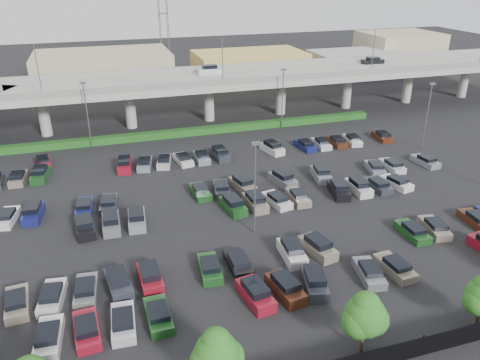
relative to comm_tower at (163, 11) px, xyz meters
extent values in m
plane|color=black|center=(-4.00, -74.00, -15.61)|extent=(280.00, 280.00, 0.00)
cube|color=gray|center=(-4.00, -42.00, -8.36)|extent=(150.00, 13.00, 1.10)
cube|color=slate|center=(-4.00, -48.25, -7.31)|extent=(150.00, 0.50, 1.00)
cube|color=slate|center=(-4.00, -35.75, -7.31)|extent=(150.00, 0.50, 1.00)
cylinder|color=gray|center=(-27.00, -42.00, -12.26)|extent=(1.80, 1.80, 6.70)
cube|color=slate|center=(-27.00, -42.00, -9.11)|extent=(2.60, 9.75, 0.50)
cylinder|color=gray|center=(-13.00, -42.00, -12.26)|extent=(1.80, 1.80, 6.70)
cube|color=slate|center=(-13.00, -42.00, -9.11)|extent=(2.60, 9.75, 0.50)
cylinder|color=gray|center=(1.00, -42.00, -12.26)|extent=(1.80, 1.80, 6.70)
cube|color=slate|center=(1.00, -42.00, -9.11)|extent=(2.60, 9.75, 0.50)
cylinder|color=gray|center=(15.00, -42.00, -12.26)|extent=(1.80, 1.80, 6.70)
cube|color=slate|center=(15.00, -42.00, -9.11)|extent=(2.60, 9.75, 0.50)
cylinder|color=gray|center=(29.00, -42.00, -12.26)|extent=(1.80, 1.80, 6.70)
cube|color=slate|center=(29.00, -42.00, -9.11)|extent=(2.60, 9.75, 0.50)
cylinder|color=gray|center=(43.00, -42.00, -12.26)|extent=(1.80, 1.80, 6.70)
cube|color=slate|center=(43.00, -42.00, -9.11)|extent=(2.60, 9.75, 0.50)
cylinder|color=gray|center=(57.00, -42.00, -12.26)|extent=(1.80, 1.80, 6.70)
cube|color=slate|center=(57.00, -42.00, -9.11)|extent=(2.60, 9.75, 0.50)
cube|color=#B8B8BD|center=(2.00, -39.00, -7.29)|extent=(4.40, 1.82, 1.05)
cube|color=black|center=(2.00, -39.00, -6.47)|extent=(2.60, 1.60, 0.65)
cube|color=black|center=(36.00, -39.00, -7.40)|extent=(4.40, 1.82, 0.82)
cube|color=black|center=(36.00, -39.00, -6.77)|extent=(2.30, 1.60, 0.50)
cylinder|color=#545459|center=(-26.00, -48.10, -3.81)|extent=(0.14, 0.14, 8.00)
cylinder|color=#545459|center=(2.00, -48.10, -3.81)|extent=(0.14, 0.14, 8.00)
cylinder|color=#545459|center=(30.00, -48.10, -3.81)|extent=(0.14, 0.14, 8.00)
cube|color=#113B12|center=(-4.00, -49.00, -15.06)|extent=(66.00, 1.60, 1.10)
cylinder|color=black|center=(2.00, -102.00, -14.61)|extent=(0.10, 0.10, 2.00)
cylinder|color=black|center=(7.00, -102.00, -14.61)|extent=(0.10, 0.10, 2.00)
sphere|color=#164D14|center=(-13.00, -100.67, -12.24)|extent=(3.04, 3.04, 3.04)
sphere|color=#164D14|center=(-12.29, -100.57, -12.79)|extent=(2.39, 2.39, 2.39)
sphere|color=#164D14|center=(-12.96, -100.55, -11.37)|extent=(2.06, 2.06, 2.06)
cylinder|color=#332316|center=(-2.00, -100.39, -14.63)|extent=(0.26, 0.26, 1.97)
sphere|color=#164D14|center=(-2.00, -100.39, -12.22)|extent=(3.07, 3.07, 3.07)
sphere|color=#164D14|center=(-1.29, -100.29, -12.76)|extent=(2.41, 2.41, 2.41)
sphere|color=#164D14|center=(-2.60, -100.47, -12.55)|extent=(2.41, 2.41, 2.41)
sphere|color=#164D14|center=(-1.96, -100.27, -11.34)|extent=(2.08, 2.08, 2.08)
cylinder|color=#332316|center=(8.00, -100.82, -14.71)|extent=(0.26, 0.26, 1.80)
sphere|color=#164D14|center=(7.45, -100.90, -12.82)|extent=(2.19, 2.19, 2.19)
cube|color=silver|center=(-24.00, -92.50, -15.20)|extent=(2.12, 4.52, 0.82)
cube|color=black|center=(-24.00, -92.70, -14.57)|extent=(1.76, 2.41, 0.50)
cube|color=maroon|center=(-21.25, -92.50, -15.20)|extent=(2.15, 4.53, 0.82)
cube|color=black|center=(-21.25, -92.70, -14.57)|extent=(1.77, 2.42, 0.50)
cube|color=#B8B8BD|center=(-18.50, -92.50, -15.20)|extent=(2.04, 4.49, 0.82)
cube|color=black|center=(-18.50, -92.70, -14.57)|extent=(1.72, 2.38, 0.50)
cube|color=#19471B|center=(-15.75, -92.50, -15.20)|extent=(1.95, 4.45, 0.82)
cube|color=black|center=(-15.75, -92.70, -14.57)|extent=(1.67, 2.35, 0.50)
cube|color=maroon|center=(-7.50, -92.50, -15.09)|extent=(2.44, 4.62, 1.05)
cube|color=black|center=(-7.50, -92.50, -14.27)|extent=(1.96, 2.80, 0.65)
cube|color=#472013|center=(-4.75, -92.50, -15.09)|extent=(2.46, 4.62, 1.05)
cube|color=black|center=(-4.75, -92.50, -14.27)|extent=(1.97, 2.81, 0.65)
cube|color=#292D36|center=(-2.00, -92.50, -15.09)|extent=(2.83, 4.71, 1.05)
cube|color=black|center=(-2.00, -92.50, -14.27)|extent=(2.18, 2.91, 0.65)
cube|color=slate|center=(3.50, -92.50, -15.20)|extent=(2.60, 4.66, 0.82)
cube|color=black|center=(3.50, -92.70, -14.57)|extent=(2.00, 2.55, 0.50)
cube|color=#776C5D|center=(6.25, -92.50, -15.20)|extent=(2.16, 4.53, 0.82)
cube|color=black|center=(6.25, -92.70, -14.57)|extent=(1.78, 2.42, 0.50)
cube|color=#776C5D|center=(-26.75, -87.50, -15.20)|extent=(2.22, 4.55, 0.82)
cube|color=black|center=(-26.75, -87.70, -14.57)|extent=(1.81, 2.44, 0.50)
cube|color=#B8B8BD|center=(-24.00, -87.50, -15.20)|extent=(2.38, 4.60, 0.82)
cube|color=black|center=(-24.00, -87.70, -14.57)|extent=(1.89, 2.49, 0.50)
cube|color=slate|center=(-21.25, -87.50, -15.20)|extent=(2.17, 4.53, 0.82)
cube|color=black|center=(-21.25, -87.70, -14.57)|extent=(1.78, 2.42, 0.50)
cube|color=#292D36|center=(-18.50, -87.50, -15.09)|extent=(2.41, 4.61, 1.05)
cube|color=black|center=(-18.50, -87.50, -14.27)|extent=(1.94, 2.80, 0.65)
cube|color=maroon|center=(-15.75, -87.50, -15.09)|extent=(2.00, 4.47, 1.05)
cube|color=black|center=(-15.75, -87.50, -14.27)|extent=(1.71, 2.67, 0.65)
cube|color=#19471B|center=(-10.25, -87.50, -15.20)|extent=(2.19, 4.54, 0.82)
cube|color=black|center=(-10.25, -87.70, -14.57)|extent=(1.79, 2.43, 0.50)
cube|color=black|center=(-7.50, -87.50, -15.20)|extent=(1.86, 4.42, 0.82)
cube|color=black|center=(-7.50, -87.70, -14.57)|extent=(1.62, 2.31, 0.50)
cube|color=silver|center=(-2.00, -87.50, -15.09)|extent=(2.09, 4.51, 1.05)
cube|color=black|center=(-2.00, -87.50, -14.27)|extent=(1.76, 2.70, 0.65)
cube|color=#776C5D|center=(0.75, -87.50, -15.09)|extent=(2.67, 4.68, 1.05)
cube|color=black|center=(0.75, -87.50, -14.27)|extent=(2.09, 2.87, 0.65)
cube|color=#19471B|center=(11.75, -87.50, -15.20)|extent=(1.92, 4.44, 0.82)
cube|color=black|center=(11.75, -87.70, -14.57)|extent=(1.65, 2.33, 0.50)
cube|color=#776C5D|center=(14.50, -87.50, -15.20)|extent=(2.58, 4.65, 0.82)
cube|color=black|center=(14.50, -87.70, -14.57)|extent=(1.99, 2.55, 0.50)
cube|color=#472013|center=(20.00, -87.50, -15.20)|extent=(2.21, 4.55, 0.82)
cube|color=black|center=(20.00, -87.70, -14.57)|extent=(1.80, 2.44, 0.50)
cube|color=black|center=(-21.25, -76.50, -15.09)|extent=(2.22, 4.55, 1.05)
cube|color=black|center=(-21.25, -76.50, -14.27)|extent=(1.84, 2.74, 0.65)
cube|color=slate|center=(-18.50, -76.50, -15.09)|extent=(1.88, 4.43, 1.05)
cube|color=black|center=(-18.50, -76.50, -14.27)|extent=(1.64, 2.62, 0.65)
cube|color=slate|center=(-15.75, -76.50, -15.09)|extent=(2.13, 4.52, 1.05)
cube|color=black|center=(-15.75, -76.50, -14.27)|extent=(1.78, 2.71, 0.65)
cube|color=#19471B|center=(-4.75, -76.50, -15.09)|extent=(2.44, 4.62, 1.05)
cube|color=black|center=(-4.75, -76.50, -14.27)|extent=(1.96, 2.80, 0.65)
cube|color=#776C5D|center=(-2.00, -76.50, -15.09)|extent=(2.05, 4.49, 1.05)
cube|color=black|center=(-2.00, -76.50, -14.27)|extent=(1.74, 2.68, 0.65)
cube|color=silver|center=(0.75, -76.50, -15.20)|extent=(2.64, 4.67, 0.82)
cube|color=black|center=(0.75, -76.70, -14.57)|extent=(2.02, 2.57, 0.50)
cube|color=#776C5D|center=(3.50, -76.50, -15.20)|extent=(2.00, 4.47, 0.82)
cube|color=black|center=(3.50, -76.70, -14.57)|extent=(1.69, 2.36, 0.50)
cube|color=black|center=(9.00, -76.50, -15.09)|extent=(2.67, 4.68, 1.05)
cube|color=black|center=(9.00, -76.50, -14.27)|extent=(2.09, 2.87, 0.65)
cube|color=silver|center=(11.75, -76.50, -15.09)|extent=(1.96, 4.46, 1.05)
cube|color=black|center=(11.75, -76.50, -14.27)|extent=(1.69, 2.65, 0.65)
cube|color=#292D36|center=(14.50, -76.50, -15.20)|extent=(2.01, 4.47, 0.82)
cube|color=black|center=(14.50, -76.70, -14.57)|extent=(1.70, 2.37, 0.50)
cube|color=white|center=(17.25, -76.50, -15.20)|extent=(2.71, 4.69, 0.82)
cube|color=black|center=(17.25, -76.70, -14.57)|extent=(2.05, 2.59, 0.50)
cube|color=white|center=(-29.50, -71.50, -15.20)|extent=(2.52, 4.64, 0.82)
cube|color=black|center=(-29.50, -71.70, -14.57)|extent=(1.96, 2.53, 0.50)
cube|color=navy|center=(-26.75, -71.50, -15.09)|extent=(2.32, 4.58, 1.05)
cube|color=black|center=(-26.75, -71.50, -14.27)|extent=(1.89, 2.77, 0.65)
cube|color=navy|center=(-21.25, -71.50, -15.20)|extent=(2.17, 4.53, 0.82)
cube|color=black|center=(-21.25, -71.70, -14.57)|extent=(1.78, 2.42, 0.50)
cube|color=#292D36|center=(-18.50, -71.50, -15.20)|extent=(2.41, 4.61, 0.82)
cube|color=black|center=(-18.50, -71.70, -14.57)|extent=(1.90, 2.50, 0.50)
cube|color=#19471B|center=(-7.50, -71.50, -15.20)|extent=(2.13, 4.52, 0.82)
cube|color=black|center=(-7.50, -71.70, -14.57)|extent=(1.76, 2.41, 0.50)
cube|color=#292D36|center=(-4.75, -71.50, -15.20)|extent=(2.54, 4.64, 0.82)
cube|color=black|center=(-4.75, -71.70, -14.57)|extent=(1.97, 2.54, 0.50)
cube|color=#776C5D|center=(-2.00, -71.50, -15.09)|extent=(2.67, 4.68, 1.05)
cube|color=black|center=(-2.00, -71.50, -14.27)|extent=(2.10, 2.87, 0.65)
cube|color=slate|center=(3.50, -71.50, -15.09)|extent=(2.79, 4.70, 1.05)
cube|color=black|center=(3.50, -71.50, -14.27)|extent=(2.16, 2.90, 0.65)
cube|color=slate|center=(9.00, -71.50, -15.09)|extent=(2.59, 4.66, 1.05)
cube|color=black|center=(9.00, -71.50, -14.27)|extent=(2.05, 2.85, 0.65)
cube|color=slate|center=(17.25, -71.50, -15.20)|extent=(2.85, 4.71, 0.82)
cube|color=black|center=(17.25, -71.69, -14.57)|extent=(2.12, 2.62, 0.50)
cube|color=#B8B8BD|center=(20.00, -71.50, -15.20)|extent=(1.97, 4.46, 0.82)
cube|color=black|center=(20.00, -71.70, -14.57)|extent=(1.68, 2.35, 0.50)
cube|color=slate|center=(25.50, -71.50, -15.20)|extent=(2.16, 4.53, 0.82)
cube|color=black|center=(25.50, -71.70, -14.57)|extent=(1.78, 2.42, 0.50)
cube|color=#776C5D|center=(-29.50, -60.50, -15.20)|extent=(2.12, 4.52, 0.82)
cube|color=black|center=(-29.50, -60.70, -14.57)|extent=(1.76, 2.41, 0.50)
cube|color=#19471B|center=(-26.75, -60.50, -15.09)|extent=(2.43, 4.62, 1.05)
cube|color=black|center=(-26.75, -60.50, -14.27)|extent=(1.96, 2.80, 0.65)
cube|color=maroon|center=(-15.75, -60.50, -15.09)|extent=(2.35, 4.59, 1.05)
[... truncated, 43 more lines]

